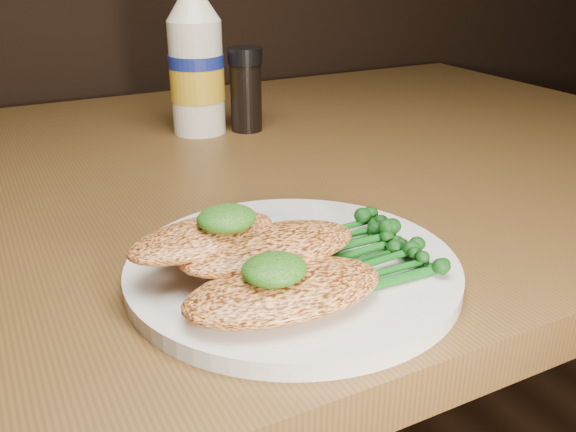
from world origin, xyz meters
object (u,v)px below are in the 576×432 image
pepper_grinder (246,90)px  dining_table (266,412)px  mayo_bottle (196,56)px  plate (293,269)px

pepper_grinder → dining_table: bearing=-105.7°
mayo_bottle → pepper_grinder: size_ratio=1.83×
dining_table → pepper_grinder: bearing=74.3°
dining_table → mayo_bottle: size_ratio=6.06×
mayo_bottle → pepper_grinder: 0.08m
dining_table → mayo_bottle: 0.49m
pepper_grinder → mayo_bottle: bearing=160.2°
dining_table → pepper_grinder: size_ratio=11.11×
mayo_bottle → dining_table: bearing=-79.3°
plate → pepper_grinder: 0.41m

